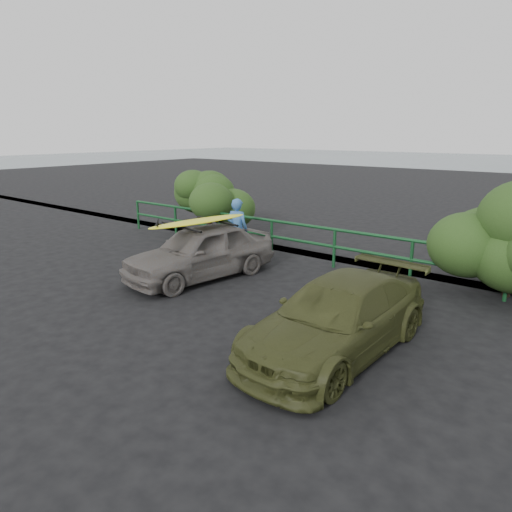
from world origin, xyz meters
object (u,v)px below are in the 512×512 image
at_px(guardrail, 301,242).
at_px(surfboard, 199,221).
at_px(man, 237,230).
at_px(olive_vehicle, 337,318).
at_px(sedan, 200,252).

relative_size(guardrail, surfboard, 5.17).
xyz_separation_m(guardrail, man, (-1.41, -1.01, 0.33)).
height_order(guardrail, olive_vehicle, olive_vehicle).
bearing_deg(guardrail, olive_vehicle, -51.33).
relative_size(sedan, man, 2.23).
distance_m(sedan, man, 1.77).
bearing_deg(olive_vehicle, man, 149.02).
height_order(olive_vehicle, surfboard, surfboard).
height_order(olive_vehicle, man, man).
relative_size(guardrail, sedan, 3.69).
bearing_deg(olive_vehicle, guardrail, 131.36).
relative_size(sedan, surfboard, 1.40).
height_order(guardrail, sedan, sedan).
distance_m(olive_vehicle, surfboard, 4.73).
bearing_deg(sedan, olive_vehicle, -8.88).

